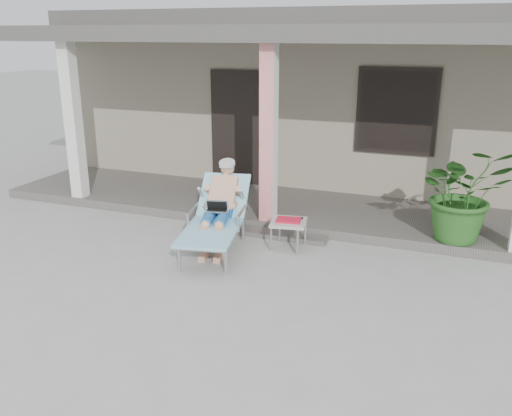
% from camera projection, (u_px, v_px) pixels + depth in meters
% --- Properties ---
extents(ground, '(60.00, 60.00, 0.00)m').
position_uv_depth(ground, '(208.00, 286.00, 6.48)').
color(ground, '#9E9E99').
rests_on(ground, ground).
extents(house, '(10.40, 5.40, 3.30)m').
position_uv_depth(house, '(336.00, 92.00, 11.74)').
color(house, gray).
rests_on(house, ground).
extents(porch_deck, '(10.00, 2.00, 0.15)m').
position_uv_depth(porch_deck, '(285.00, 208.00, 9.13)').
color(porch_deck, '#605B56').
rests_on(porch_deck, ground).
extents(porch_overhang, '(10.00, 2.30, 2.85)m').
position_uv_depth(porch_overhang, '(287.00, 40.00, 8.24)').
color(porch_overhang, silver).
rests_on(porch_overhang, porch_deck).
extents(porch_step, '(2.00, 0.30, 0.07)m').
position_uv_depth(porch_step, '(261.00, 232.00, 8.12)').
color(porch_step, '#605B56').
rests_on(porch_step, ground).
extents(lounger, '(1.04, 1.92, 1.21)m').
position_uv_depth(lounger, '(217.00, 197.00, 7.45)').
color(lounger, '#B7B7BC').
rests_on(lounger, ground).
extents(side_table, '(0.55, 0.55, 0.43)m').
position_uv_depth(side_table, '(289.00, 224.00, 7.53)').
color(side_table, '#A9AAA5').
rests_on(side_table, ground).
extents(potted_palm, '(1.49, 1.40, 1.34)m').
position_uv_depth(potted_palm, '(464.00, 193.00, 7.34)').
color(potted_palm, '#26591E').
rests_on(potted_palm, porch_deck).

